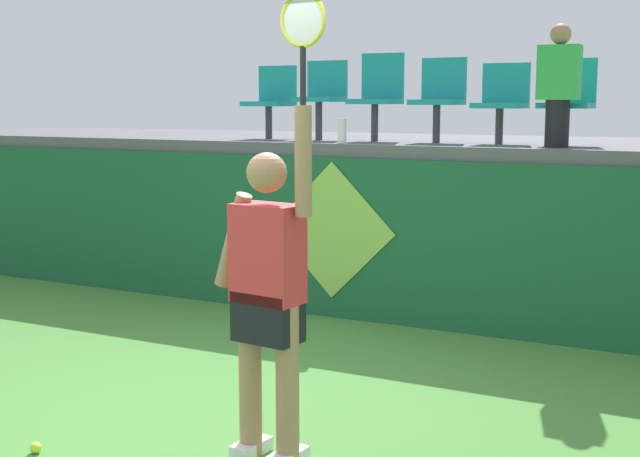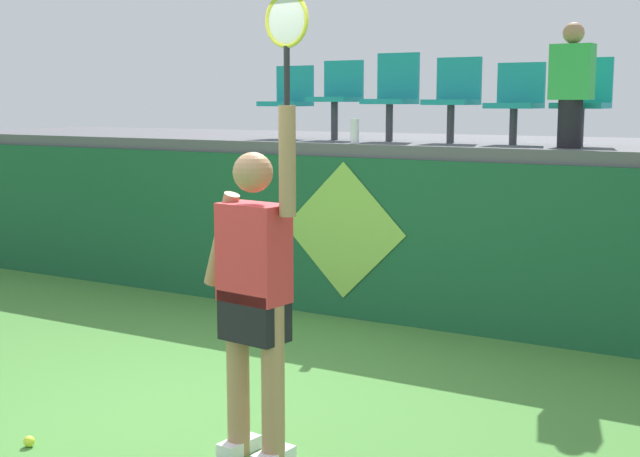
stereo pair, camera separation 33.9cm
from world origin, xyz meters
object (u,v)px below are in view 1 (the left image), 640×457
(stadium_chair_3, at_px, (440,95))
(stadium_chair_1, at_px, (322,94))
(stadium_chair_4, at_px, (502,99))
(water_bottle, at_px, (342,131))
(spectator_0, at_px, (559,84))
(stadium_chair_0, at_px, (272,98))
(tennis_player, at_px, (269,289))
(stadium_chair_5, at_px, (568,98))
(stadium_chair_2, at_px, (378,93))
(tennis_ball, at_px, (35,448))

(stadium_chair_3, bearing_deg, stadium_chair_1, -179.82)
(stadium_chair_4, bearing_deg, stadium_chair_1, -179.98)
(water_bottle, height_order, spectator_0, spectator_0)
(stadium_chair_0, distance_m, stadium_chair_1, 0.59)
(tennis_player, distance_m, stadium_chair_1, 4.34)
(stadium_chair_1, distance_m, stadium_chair_3, 1.25)
(tennis_player, relative_size, stadium_chair_0, 3.38)
(water_bottle, bearing_deg, stadium_chair_4, 25.04)
(stadium_chair_0, bearing_deg, stadium_chair_5, 0.05)
(water_bottle, relative_size, stadium_chair_2, 0.27)
(stadium_chair_2, distance_m, stadium_chair_4, 1.24)
(water_bottle, bearing_deg, stadium_chair_1, 130.35)
(stadium_chair_0, height_order, stadium_chair_4, stadium_chair_0)
(tennis_ball, bearing_deg, stadium_chair_2, 87.14)
(stadium_chair_2, height_order, stadium_chair_3, stadium_chair_2)
(stadium_chair_2, bearing_deg, stadium_chair_4, -0.40)
(stadium_chair_0, distance_m, spectator_0, 3.05)
(tennis_player, relative_size, stadium_chair_5, 3.33)
(tennis_player, distance_m, stadium_chair_5, 4.09)
(stadium_chair_2, xyz_separation_m, stadium_chair_5, (1.83, -0.01, -0.05))
(stadium_chair_1, xyz_separation_m, stadium_chair_2, (0.61, 0.01, 0.01))
(stadium_chair_2, bearing_deg, water_bottle, -97.94)
(stadium_chair_0, distance_m, stadium_chair_5, 3.02)
(spectator_0, bearing_deg, tennis_ball, -117.13)
(water_bottle, height_order, stadium_chair_3, stadium_chair_3)
(water_bottle, bearing_deg, stadium_chair_3, 40.74)
(tennis_ball, height_order, stadium_chair_0, stadium_chair_0)
(tennis_player, bearing_deg, spectator_0, 77.03)
(spectator_0, bearing_deg, stadium_chair_5, 90.00)
(tennis_ball, distance_m, stadium_chair_1, 4.87)
(stadium_chair_4, bearing_deg, tennis_ball, -108.31)
(water_bottle, xyz_separation_m, stadium_chair_5, (1.91, 0.62, 0.31))
(stadium_chair_3, xyz_separation_m, stadium_chair_5, (1.19, 0.00, -0.03))
(tennis_ball, bearing_deg, stadium_chair_5, 65.07)
(stadium_chair_3, height_order, stadium_chair_4, stadium_chair_3)
(tennis_player, bearing_deg, stadium_chair_1, 113.00)
(stadium_chair_5, xyz_separation_m, spectator_0, (0.00, -0.41, 0.11))
(stadium_chair_3, height_order, spectator_0, spectator_0)
(stadium_chair_2, xyz_separation_m, stadium_chair_3, (0.63, -0.01, -0.02))
(stadium_chair_5, bearing_deg, stadium_chair_2, 179.83)
(stadium_chair_0, height_order, stadium_chair_3, stadium_chair_3)
(stadium_chair_1, bearing_deg, tennis_player, -67.00)
(tennis_ball, distance_m, stadium_chair_4, 5.05)
(tennis_ball, distance_m, stadium_chair_0, 4.94)
(stadium_chair_3, relative_size, stadium_chair_4, 1.08)
(stadium_chair_4, bearing_deg, water_bottle, -154.96)
(stadium_chair_0, height_order, stadium_chair_1, stadium_chair_1)
(stadium_chair_0, relative_size, stadium_chair_5, 0.99)
(tennis_player, bearing_deg, stadium_chair_3, 95.83)
(water_bottle, xyz_separation_m, spectator_0, (1.91, 0.21, 0.41))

